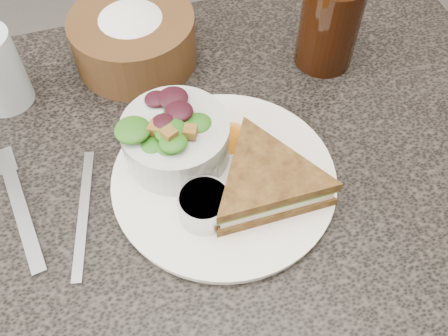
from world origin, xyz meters
TOP-DOWN VIEW (x-y plane):
  - dining_table at (0.00, 0.00)m, footprint 1.00×0.70m
  - dinner_plate at (0.04, -0.02)m, footprint 0.28×0.28m
  - sandwich at (0.08, -0.06)m, footprint 0.17×0.17m
  - salad_bowl at (-0.01, 0.03)m, footprint 0.14×0.14m
  - dressing_ramekin at (-0.00, -0.07)m, footprint 0.07×0.07m
  - orange_wedge at (0.06, 0.03)m, footprint 0.07×0.07m
  - fork at (-0.22, 0.00)m, footprint 0.05×0.18m
  - knife at (-0.14, -0.02)m, footprint 0.05×0.18m
  - bread_basket at (-0.03, 0.24)m, footprint 0.22×0.22m
  - cola_glass at (0.25, 0.15)m, footprint 0.11×0.11m

SIDE VIEW (x-z plane):
  - dining_table at x=0.00m, z-range 0.00..0.75m
  - knife at x=-0.14m, z-range 0.75..0.75m
  - fork at x=-0.22m, z-range 0.75..0.75m
  - dinner_plate at x=0.04m, z-range 0.75..0.76m
  - orange_wedge at x=0.06m, z-range 0.76..0.79m
  - dressing_ramekin at x=0.00m, z-range 0.76..0.80m
  - sandwich at x=0.08m, z-range 0.76..0.81m
  - salad_bowl at x=-0.01m, z-range 0.76..0.84m
  - bread_basket at x=-0.03m, z-range 0.75..0.85m
  - cola_glass at x=0.25m, z-range 0.75..0.90m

